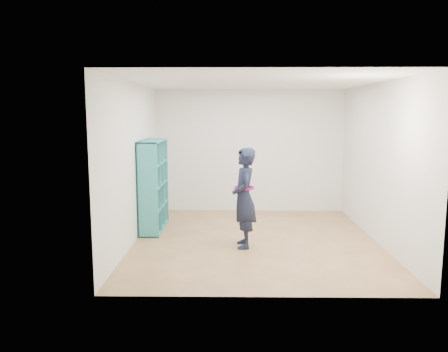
{
  "coord_description": "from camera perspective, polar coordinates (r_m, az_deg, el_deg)",
  "views": [
    {
      "loc": [
        -0.42,
        -7.06,
        2.12
      ],
      "look_at": [
        -0.53,
        0.3,
        1.05
      ],
      "focal_mm": 35.0,
      "sensor_mm": 36.0,
      "label": 1
    }
  ],
  "objects": [
    {
      "name": "bookshelf",
      "position": [
        8.01,
        -9.41,
        -1.35
      ],
      "size": [
        0.36,
        1.22,
        1.63
      ],
      "color": "teal",
      "rests_on": "floor"
    },
    {
      "name": "wall_left",
      "position": [
        7.28,
        -11.73,
        1.66
      ],
      "size": [
        0.02,
        4.5,
        2.6
      ],
      "primitive_type": "cube",
      "color": "silver",
      "rests_on": "floor"
    },
    {
      "name": "wall_back",
      "position": [
        9.35,
        3.39,
        3.27
      ],
      "size": [
        4.0,
        0.02,
        2.6
      ],
      "primitive_type": "cube",
      "color": "silver",
      "rests_on": "floor"
    },
    {
      "name": "ceiling",
      "position": [
        7.09,
        4.31,
        12.17
      ],
      "size": [
        4.5,
        4.5,
        0.0
      ],
      "primitive_type": "plane",
      "color": "white",
      "rests_on": "wall_back"
    },
    {
      "name": "smartphone",
      "position": [
        6.92,
        1.44,
        -1.89
      ],
      "size": [
        0.02,
        0.1,
        0.13
      ],
      "rotation": [
        0.42,
        0.0,
        0.14
      ],
      "color": "silver",
      "rests_on": "person"
    },
    {
      "name": "wall_right",
      "position": [
        7.51,
        19.63,
        1.55
      ],
      "size": [
        0.02,
        4.5,
        2.6
      ],
      "primitive_type": "cube",
      "color": "silver",
      "rests_on": "floor"
    },
    {
      "name": "floor",
      "position": [
        7.38,
        4.09,
        -8.41
      ],
      "size": [
        4.5,
        4.5,
        0.0
      ],
      "primitive_type": "plane",
      "color": "brown",
      "rests_on": "ground"
    },
    {
      "name": "person",
      "position": [
        6.86,
        2.64,
        -2.86
      ],
      "size": [
        0.43,
        0.61,
        1.58
      ],
      "rotation": [
        0.0,
        0.0,
        -1.48
      ],
      "color": "black",
      "rests_on": "floor"
    },
    {
      "name": "wall_front",
      "position": [
        4.9,
        5.75,
        -1.39
      ],
      "size": [
        4.0,
        0.02,
        2.6
      ],
      "primitive_type": "cube",
      "color": "silver",
      "rests_on": "floor"
    }
  ]
}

